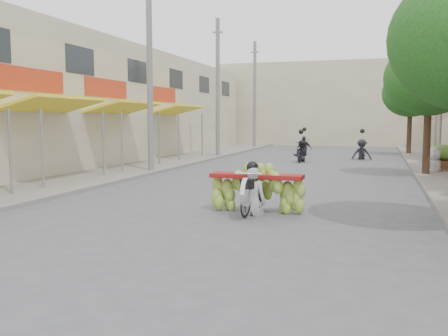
% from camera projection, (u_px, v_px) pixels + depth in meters
% --- Properties ---
extents(ground, '(120.00, 120.00, 0.00)m').
position_uv_depth(ground, '(132.00, 264.00, 7.75)').
color(ground, '#55555A').
rests_on(ground, ground).
extents(sidewalk_left, '(4.00, 60.00, 0.12)m').
position_uv_depth(sidewalk_left, '(148.00, 164.00, 24.07)').
color(sidewalk_left, gray).
rests_on(sidewalk_left, ground).
extents(shophouse_row_left, '(9.77, 40.00, 6.00)m').
position_uv_depth(shophouse_row_left, '(45.00, 103.00, 24.28)').
color(shophouse_row_left, '#C3B89A').
rests_on(shophouse_row_left, ground).
extents(far_building, '(20.00, 6.00, 7.00)m').
position_uv_depth(far_building, '(336.00, 104.00, 43.52)').
color(far_building, '#C3B89A').
rests_on(far_building, ground).
extents(utility_pole_mid, '(0.60, 0.24, 8.00)m').
position_uv_depth(utility_pole_mid, '(150.00, 75.00, 20.36)').
color(utility_pole_mid, slate).
rests_on(utility_pole_mid, ground).
extents(utility_pole_far, '(0.60, 0.24, 8.00)m').
position_uv_depth(utility_pole_far, '(218.00, 88.00, 28.91)').
color(utility_pole_far, slate).
rests_on(utility_pole_far, ground).
extents(utility_pole_back, '(0.60, 0.24, 8.00)m').
position_uv_depth(utility_pole_back, '(255.00, 95.00, 37.46)').
color(utility_pole_back, slate).
rests_on(utility_pole_back, ground).
extents(street_tree_mid, '(3.40, 3.40, 5.25)m').
position_uv_depth(street_tree_mid, '(429.00, 79.00, 19.09)').
color(street_tree_mid, '#3A2719').
rests_on(street_tree_mid, ground).
extents(street_tree_far, '(3.40, 3.40, 5.25)m').
position_uv_depth(street_tree_far, '(411.00, 94.00, 30.50)').
color(street_tree_far, '#3A2719').
rests_on(street_tree_far, ground).
extents(produce_crate_far, '(1.20, 0.88, 1.16)m').
position_uv_depth(produce_crate_far, '(442.00, 155.00, 21.06)').
color(produce_crate_far, brown).
rests_on(produce_crate_far, ground).
extents(banana_motorbike, '(2.22, 1.78, 2.14)m').
position_uv_depth(banana_motorbike, '(255.00, 184.00, 11.76)').
color(banana_motorbike, black).
rests_on(banana_motorbike, ground).
extents(pedestrian, '(1.07, 1.07, 1.93)m').
position_uv_depth(pedestrian, '(435.00, 147.00, 20.30)').
color(pedestrian, silver).
rests_on(pedestrian, ground).
extents(bg_motorbike_a, '(0.82, 1.83, 1.95)m').
position_uv_depth(bg_motorbike_a, '(301.00, 148.00, 25.98)').
color(bg_motorbike_a, black).
rests_on(bg_motorbike_a, ground).
extents(bg_motorbike_b, '(1.10, 1.82, 1.95)m').
position_uv_depth(bg_motorbike_b, '(362.00, 145.00, 27.54)').
color(bg_motorbike_b, black).
rests_on(bg_motorbike_b, ground).
extents(bg_motorbike_c, '(0.97, 1.61, 1.95)m').
position_uv_depth(bg_motorbike_c, '(304.00, 141.00, 32.23)').
color(bg_motorbike_c, black).
rests_on(bg_motorbike_c, ground).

